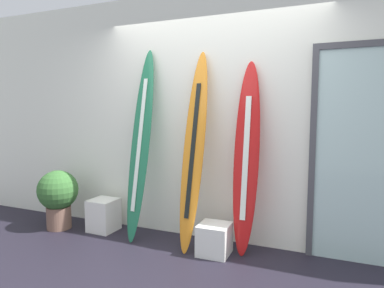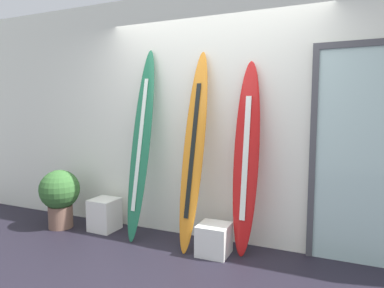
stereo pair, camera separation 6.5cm
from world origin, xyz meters
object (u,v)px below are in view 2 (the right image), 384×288
object	(u,v)px
display_block_center	(105,214)
display_block_left	(214,239)
potted_plant	(60,194)
surfboard_emerald	(141,144)
surfboard_sunset	(194,150)
surfboard_crimson	(246,159)
glass_door	(376,152)

from	to	relation	value
display_block_center	display_block_left	bearing A→B (deg)	-4.56
display_block_center	potted_plant	xyz separation A→B (m)	(-0.56, -0.15, 0.23)
surfboard_emerald	display_block_center	world-z (taller)	surfboard_emerald
display_block_center	potted_plant	world-z (taller)	potted_plant
surfboard_emerald	surfboard_sunset	distance (m)	0.67
potted_plant	display_block_center	bearing A→B (deg)	15.25
display_block_left	potted_plant	bearing A→B (deg)	-179.00
surfboard_emerald	surfboard_crimson	bearing A→B (deg)	2.98
surfboard_sunset	surfboard_crimson	bearing A→B (deg)	8.86
surfboard_crimson	display_block_left	world-z (taller)	surfboard_crimson
glass_door	potted_plant	distance (m)	3.58
surfboard_emerald	potted_plant	size ratio (longest dim) A/B	2.97
surfboard_crimson	surfboard_emerald	bearing A→B (deg)	-177.02
surfboard_emerald	glass_door	size ratio (longest dim) A/B	1.03
display_block_center	potted_plant	distance (m)	0.63
surfboard_crimson	display_block_center	xyz separation A→B (m)	(-1.75, -0.07, -0.79)
surfboard_sunset	display_block_center	xyz separation A→B (m)	(-1.21, 0.01, -0.87)
surfboard_crimson	potted_plant	xyz separation A→B (m)	(-2.32, -0.23, -0.55)
display_block_center	glass_door	size ratio (longest dim) A/B	0.18
surfboard_sunset	display_block_center	distance (m)	1.49
surfboard_crimson	glass_door	size ratio (longest dim) A/B	0.94
surfboard_emerald	potted_plant	distance (m)	1.30
surfboard_crimson	glass_door	world-z (taller)	glass_door
surfboard_sunset	display_block_left	world-z (taller)	surfboard_sunset
surfboard_sunset	potted_plant	bearing A→B (deg)	-175.48
display_block_left	surfboard_sunset	bearing A→B (deg)	159.15
glass_door	potted_plant	xyz separation A→B (m)	(-3.50, -0.40, -0.66)
display_block_left	display_block_center	distance (m)	1.49
glass_door	potted_plant	bearing A→B (deg)	-173.41
surfboard_crimson	glass_door	xyz separation A→B (m)	(1.18, 0.18, 0.11)
display_block_left	glass_door	bearing A→B (deg)	14.24
surfboard_sunset	glass_door	xyz separation A→B (m)	(1.72, 0.26, 0.03)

